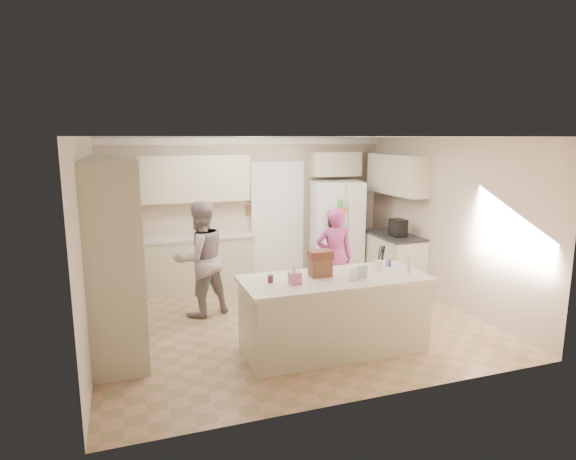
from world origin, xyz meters
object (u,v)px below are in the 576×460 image
object	(u,v)px
coffee_maker	(398,228)
teen_boy	(200,259)
island_base	(334,315)
dollhouse_body	(320,267)
teen_girl	(334,258)
tissue_box	(295,278)
utensil_crock	(380,266)
refrigerator	(337,229)

from	to	relation	value
coffee_maker	teen_boy	distance (m)	3.42
island_base	dollhouse_body	world-z (taller)	dollhouse_body
island_base	teen_girl	size ratio (longest dim) A/B	1.41
dollhouse_body	teen_boy	world-z (taller)	teen_boy
island_base	dollhouse_body	xyz separation A→B (m)	(-0.15, 0.10, 0.60)
teen_girl	coffee_maker	bearing A→B (deg)	-144.52
tissue_box	teen_girl	size ratio (longest dim) A/B	0.09
utensil_crock	teen_boy	world-z (taller)	teen_boy
dollhouse_body	teen_girl	size ratio (longest dim) A/B	0.17
refrigerator	island_base	size ratio (longest dim) A/B	0.82
teen_girl	dollhouse_body	bearing A→B (deg)	74.11
tissue_box	coffee_maker	bearing A→B (deg)	37.57
coffee_maker	dollhouse_body	distance (m)	2.84
coffee_maker	refrigerator	bearing A→B (deg)	123.51
utensil_crock	tissue_box	size ratio (longest dim) A/B	1.07
teen_boy	teen_girl	distance (m)	2.02
refrigerator	dollhouse_body	xyz separation A→B (m)	(-1.52, -2.83, 0.14)
refrigerator	teen_girl	distance (m)	1.72
teen_boy	teen_girl	xyz separation A→B (m)	(1.99, -0.34, -0.07)
island_base	dollhouse_body	distance (m)	0.62
tissue_box	utensil_crock	bearing A→B (deg)	7.13
island_base	tissue_box	bearing A→B (deg)	-169.70
tissue_box	island_base	bearing A→B (deg)	10.30
island_base	tissue_box	xyz separation A→B (m)	(-0.55, -0.10, 0.56)
coffee_maker	utensil_crock	xyz separation A→B (m)	(-1.40, -1.85, -0.07)
teen_girl	island_base	bearing A→B (deg)	80.93
refrigerator	tissue_box	bearing A→B (deg)	-111.74
teen_girl	refrigerator	bearing A→B (deg)	-100.26
island_base	teen_boy	world-z (taller)	teen_boy
refrigerator	island_base	world-z (taller)	refrigerator
coffee_maker	tissue_box	distance (m)	3.28
tissue_box	dollhouse_body	xyz separation A→B (m)	(0.40, 0.20, 0.04)
teen_boy	dollhouse_body	bearing A→B (deg)	107.52
utensil_crock	tissue_box	xyz separation A→B (m)	(-1.20, -0.15, -0.00)
refrigerator	tissue_box	world-z (taller)	refrigerator
refrigerator	teen_girl	bearing A→B (deg)	-104.99
refrigerator	utensil_crock	xyz separation A→B (m)	(-0.72, -2.88, 0.10)
coffee_maker	utensil_crock	distance (m)	2.32
utensil_crock	teen_boy	xyz separation A→B (m)	(-2.01, 1.67, -0.15)
tissue_box	teen_boy	xyz separation A→B (m)	(-0.81, 1.82, -0.14)
refrigerator	island_base	bearing A→B (deg)	-104.44
refrigerator	island_base	xyz separation A→B (m)	(-1.37, -2.93, -0.46)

